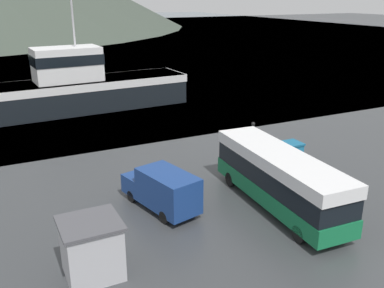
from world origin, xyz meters
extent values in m
plane|color=slate|center=(0.00, 142.08, 0.00)|extent=(240.00, 240.00, 0.00)
cube|color=#146B3D|center=(-1.62, 8.57, 0.94)|extent=(3.10, 10.28, 0.98)
cube|color=black|center=(-1.62, 8.57, 1.98)|extent=(3.04, 10.08, 1.12)
cube|color=white|center=(-1.62, 8.57, 2.89)|extent=(3.10, 10.28, 0.70)
cube|color=black|center=(-1.36, 13.66, 1.79)|extent=(2.27, 0.18, 1.51)
cylinder|color=black|center=(-2.58, 12.18, 0.45)|extent=(0.35, 0.91, 0.90)
cylinder|color=black|center=(-0.30, 12.06, 0.45)|extent=(0.35, 0.91, 0.90)
cylinder|color=black|center=(-2.95, 5.07, 0.45)|extent=(0.35, 0.91, 0.90)
cylinder|color=black|center=(-0.67, 4.95, 0.45)|extent=(0.35, 0.91, 0.90)
cube|color=navy|center=(-7.50, 10.70, 1.35)|extent=(2.76, 4.01, 2.00)
cube|color=navy|center=(-8.10, 13.24, 0.90)|extent=(2.28, 1.98, 1.10)
cube|color=black|center=(-7.93, 12.50, 1.80)|extent=(1.65, 0.44, 0.70)
cylinder|color=black|center=(-8.91, 12.83, 0.35)|extent=(0.37, 0.73, 0.70)
cylinder|color=black|center=(-7.20, 13.24, 0.35)|extent=(0.37, 0.73, 0.70)
cylinder|color=black|center=(-8.17, 9.69, 0.35)|extent=(0.37, 0.73, 0.70)
cylinder|color=black|center=(-6.46, 10.09, 0.35)|extent=(0.37, 0.73, 0.70)
cube|color=black|center=(-5.89, 35.39, 1.57)|extent=(20.59, 6.24, 3.15)
cube|color=white|center=(-5.89, 35.39, 2.76)|extent=(20.80, 6.30, 0.79)
cube|color=white|center=(-7.92, 35.28, 4.84)|extent=(6.69, 3.96, 3.38)
cube|color=black|center=(-7.92, 35.28, 5.35)|extent=(6.83, 4.07, 1.01)
cylinder|color=#B2B2B7|center=(-6.94, 35.33, 8.79)|extent=(0.20, 0.20, 4.51)
cube|color=teal|center=(3.75, 14.20, 0.58)|extent=(1.38, 1.29, 1.16)
cube|color=#1A5F86|center=(3.75, 14.20, 1.23)|extent=(1.51, 1.42, 0.13)
cube|color=#B2B2B7|center=(-12.62, 6.99, 1.23)|extent=(2.31, 2.21, 2.47)
cube|color=#4C4C51|center=(-12.62, 6.99, 2.53)|extent=(2.54, 2.43, 0.12)
cylinder|color=black|center=(5.11, 21.10, 0.29)|extent=(0.30, 0.30, 0.59)
sphere|color=black|center=(5.11, 21.10, 0.68)|extent=(0.35, 0.35, 0.35)
camera|label=1|loc=(-15.72, -8.95, 11.53)|focal=40.00mm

